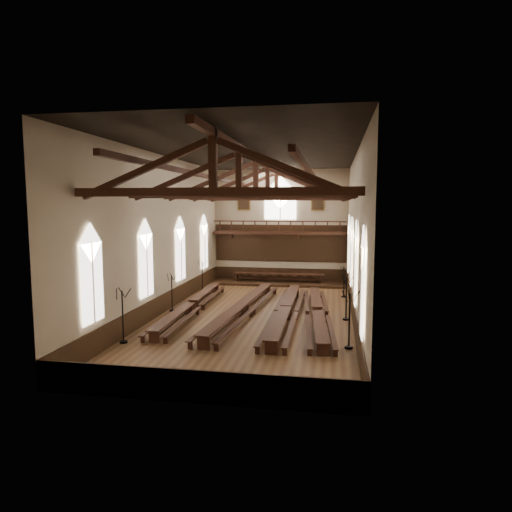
{
  "coord_description": "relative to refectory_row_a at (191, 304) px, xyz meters",
  "views": [
    {
      "loc": [
        4.72,
        -27.63,
        6.9
      ],
      "look_at": [
        -0.24,
        1.5,
        3.56
      ],
      "focal_mm": 32.0,
      "sensor_mm": 36.0,
      "label": 1
    }
  ],
  "objects": [
    {
      "name": "high_table",
      "position": [
        4.28,
        11.33,
        0.31
      ],
      "size": [
        7.96,
        0.95,
        0.75
      ],
      "color": "#351B10",
      "rests_on": "dais"
    },
    {
      "name": "room_walls",
      "position": [
        4.24,
        -0.07,
        5.94
      ],
      "size": [
        26.0,
        26.0,
        26.0
      ],
      "color": "#BFAC90",
      "rests_on": "ground"
    },
    {
      "name": "dais",
      "position": [
        4.28,
        11.33,
        -0.42
      ],
      "size": [
        11.4,
        3.03,
        0.2
      ],
      "primitive_type": "cube",
      "color": "#331F0F",
      "rests_on": "ground"
    },
    {
      "name": "candelabrum_left_mid",
      "position": [
        -1.31,
        0.05,
        0.24
      ],
      "size": [
        0.71,
        0.76,
        2.5
      ],
      "color": "black",
      "rests_on": "ground"
    },
    {
      "name": "candelabrum_left_far",
      "position": [
        -1.31,
        7.0,
        0.25
      ],
      "size": [
        0.76,
        0.74,
        2.53
      ],
      "color": "black",
      "rests_on": "ground"
    },
    {
      "name": "portraits",
      "position": [
        4.24,
        12.83,
        6.58
      ],
      "size": [
        7.75,
        0.09,
        1.45
      ],
      "color": "brown",
      "rests_on": "room_walls"
    },
    {
      "name": "candelabrum_right_near",
      "position": [
        9.79,
        -5.92,
        0.35
      ],
      "size": [
        0.86,
        0.81,
        2.85
      ],
      "color": "black",
      "rests_on": "ground"
    },
    {
      "name": "side_windows",
      "position": [
        4.24,
        -0.07,
        3.22
      ],
      "size": [
        11.85,
        19.8,
        4.5
      ],
      "color": "white",
      "rests_on": "room_walls"
    },
    {
      "name": "refectory_row_c",
      "position": [
        6.17,
        -0.53,
        0.04
      ],
      "size": [
        1.6,
        14.56,
        0.77
      ],
      "color": "#351B10",
      "rests_on": "ground"
    },
    {
      "name": "roof_trusses",
      "position": [
        4.24,
        -0.07,
        7.7
      ],
      "size": [
        11.7,
        25.7,
        2.8
      ],
      "color": "#351B10",
      "rests_on": "room_walls"
    },
    {
      "name": "wainscot_band",
      "position": [
        4.24,
        -0.07,
        0.08
      ],
      "size": [
        12.0,
        26.0,
        1.2
      ],
      "color": "#331F0F",
      "rests_on": "ground"
    },
    {
      "name": "refectory_row_a",
      "position": [
        0.0,
        0.0,
        0.0
      ],
      "size": [
        1.64,
        14.08,
        0.71
      ],
      "color": "#351B10",
      "rests_on": "ground"
    },
    {
      "name": "refectory_row_d",
      "position": [
        8.07,
        -0.63,
        -0.01
      ],
      "size": [
        1.89,
        14.05,
        0.7
      ],
      "color": "#351B10",
      "rests_on": "ground"
    },
    {
      "name": "candelabrum_right_far",
      "position": [
        9.79,
        6.53,
        0.21
      ],
      "size": [
        0.71,
        0.71,
        2.41
      ],
      "color": "black",
      "rests_on": "ground"
    },
    {
      "name": "minstrels_gallery",
      "position": [
        4.24,
        12.59,
        3.39
      ],
      "size": [
        11.8,
        1.24,
        3.7
      ],
      "color": "#351B10",
      "rests_on": "room_walls"
    },
    {
      "name": "candelabrum_right_mid",
      "position": [
        9.79,
        -0.39,
        0.32
      ],
      "size": [
        0.79,
        0.84,
        2.78
      ],
      "color": "black",
      "rests_on": "ground"
    },
    {
      "name": "high_chairs",
      "position": [
        4.28,
        12.11,
        0.21
      ],
      "size": [
        6.74,
        0.44,
        0.97
      ],
      "color": "#351B10",
      "rests_on": "dais"
    },
    {
      "name": "refectory_row_b",
      "position": [
        3.44,
        -0.29,
        0.06
      ],
      "size": [
        2.11,
        14.91,
        0.79
      ],
      "color": "#351B10",
      "rests_on": "ground"
    },
    {
      "name": "ground",
      "position": [
        4.24,
        -0.07,
        -0.52
      ],
      "size": [
        26.0,
        26.0,
        0.0
      ],
      "primitive_type": "plane",
      "color": "brown",
      "rests_on": "ground"
    },
    {
      "name": "candelabrum_left_near",
      "position": [
        -1.31,
        -6.94,
        0.34
      ],
      "size": [
        0.76,
        0.87,
        2.82
      ],
      "color": "black",
      "rests_on": "ground"
    },
    {
      "name": "end_window",
      "position": [
        4.24,
        12.83,
        6.7
      ],
      "size": [
        2.8,
        0.12,
        3.8
      ],
      "color": "white",
      "rests_on": "room_walls"
    }
  ]
}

